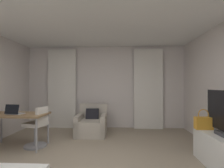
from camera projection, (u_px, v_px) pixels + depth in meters
wall_window at (105, 87)px, 5.61m from camera, size 5.12×0.06×2.60m
ceiling at (87, 0)px, 2.59m from camera, size 5.12×6.12×0.06m
curtain_left_panel at (62, 89)px, 5.54m from camera, size 0.90×0.06×2.50m
curtain_right_panel at (148, 89)px, 5.41m from camera, size 0.90×0.06×2.50m
armchair at (92, 124)px, 4.78m from camera, size 0.80×0.88×0.81m
desk at (17, 117)px, 3.78m from camera, size 1.23×0.67×0.73m
desk_chair at (37, 129)px, 3.81m from camera, size 0.48×0.48×0.88m
laptop at (14, 112)px, 3.71m from camera, size 0.35×0.29×0.22m
handbag_primary at (203, 123)px, 3.18m from camera, size 0.30×0.14×0.37m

